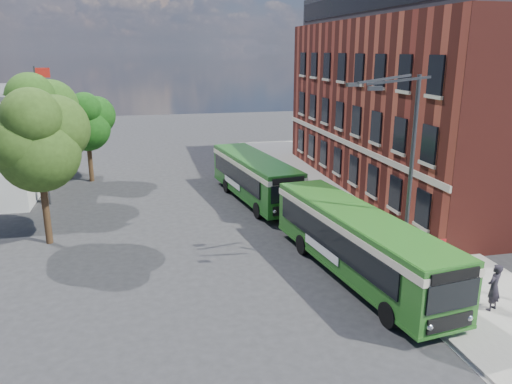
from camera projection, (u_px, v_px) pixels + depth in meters
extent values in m
plane|color=#262629|center=(282.00, 267.00, 23.82)|extent=(120.00, 120.00, 0.00)
cube|color=gray|center=(352.00, 206.00, 32.78)|extent=(6.00, 48.00, 0.15)
cube|color=beige|center=(308.00, 210.00, 32.16)|extent=(0.12, 48.00, 0.01)
cube|color=maroon|center=(424.00, 106.00, 36.38)|extent=(12.00, 26.00, 12.00)
cube|color=#BFB7A1|center=(345.00, 142.00, 35.77)|extent=(0.12, 26.00, 0.35)
cube|color=black|center=(434.00, 3.00, 34.43)|extent=(10.80, 24.80, 2.20)
cube|color=black|center=(360.00, 1.00, 33.28)|extent=(0.08, 24.00, 1.40)
cylinder|color=#37393C|center=(42.00, 138.00, 32.15)|extent=(0.10, 0.10, 9.00)
cube|color=red|center=(42.00, 73.00, 31.12)|extent=(0.90, 0.02, 0.60)
cylinder|color=#37393C|center=(402.00, 271.00, 23.00)|extent=(0.44, 0.44, 0.30)
cylinder|color=#37393C|center=(410.00, 180.00, 21.81)|extent=(0.18, 0.18, 9.00)
cube|color=#37393C|center=(399.00, 81.00, 19.80)|extent=(2.58, 0.46, 0.37)
cube|color=#37393C|center=(385.00, 79.00, 20.93)|extent=(2.58, 0.46, 0.37)
cube|color=#37393C|center=(375.00, 88.00, 19.16)|extent=(0.55, 0.22, 0.16)
cube|color=#37393C|center=(353.00, 85.00, 21.18)|extent=(0.55, 0.22, 0.16)
cylinder|color=#37393C|center=(439.00, 268.00, 20.72)|extent=(0.08, 0.08, 2.50)
cube|color=red|center=(442.00, 243.00, 20.42)|extent=(0.35, 0.04, 0.35)
cube|color=#26611E|center=(358.00, 240.00, 22.36)|extent=(4.12, 12.24, 2.45)
cube|color=#26611E|center=(356.00, 266.00, 22.71)|extent=(4.16, 12.29, 0.14)
cube|color=black|center=(329.00, 238.00, 22.16)|extent=(1.47, 10.13, 1.10)
cube|color=black|center=(378.00, 231.00, 23.02)|extent=(1.47, 10.13, 1.10)
cube|color=beige|center=(359.00, 222.00, 22.13)|extent=(4.19, 12.31, 0.32)
cube|color=#26611E|center=(359.00, 215.00, 22.03)|extent=(4.01, 12.13, 0.12)
cube|color=black|center=(453.00, 296.00, 16.87)|extent=(2.14, 0.37, 1.05)
cube|color=black|center=(456.00, 276.00, 16.66)|extent=(1.99, 0.35, 0.38)
cube|color=black|center=(450.00, 323.00, 17.14)|extent=(1.89, 0.34, 0.55)
sphere|color=silver|center=(429.00, 327.00, 16.87)|extent=(0.26, 0.26, 0.26)
sphere|color=silver|center=(469.00, 318.00, 17.44)|extent=(0.26, 0.26, 0.26)
cube|color=black|center=(300.00, 199.00, 27.73)|extent=(1.99, 0.35, 0.90)
cube|color=white|center=(321.00, 249.00, 22.99)|extent=(0.48, 3.18, 0.45)
cylinder|color=black|center=(389.00, 315.00, 18.53)|extent=(0.41, 1.03, 1.00)
cylinder|color=black|center=(440.00, 304.00, 19.31)|extent=(0.41, 1.03, 1.00)
cylinder|color=black|center=(302.00, 244.00, 25.20)|extent=(0.41, 1.03, 1.00)
cylinder|color=black|center=(343.00, 239.00, 25.99)|extent=(0.41, 1.03, 1.00)
cube|color=#1D5A19|center=(255.00, 175.00, 33.85)|extent=(4.06, 11.09, 2.45)
cube|color=#1D5A19|center=(255.00, 193.00, 34.20)|extent=(4.11, 11.13, 0.14)
cube|color=black|center=(235.00, 174.00, 33.65)|extent=(1.40, 8.95, 1.10)
cube|color=black|center=(270.00, 171.00, 34.53)|extent=(1.40, 8.95, 1.10)
cube|color=beige|center=(255.00, 163.00, 33.63)|extent=(4.13, 11.15, 0.32)
cube|color=#1D5A19|center=(255.00, 158.00, 33.53)|extent=(3.95, 10.97, 0.12)
cube|color=black|center=(288.00, 193.00, 28.92)|extent=(2.14, 0.39, 1.05)
cube|color=black|center=(288.00, 181.00, 28.70)|extent=(1.99, 0.37, 0.38)
cube|color=black|center=(288.00, 210.00, 29.18)|extent=(1.89, 0.36, 0.55)
sphere|color=silver|center=(274.00, 211.00, 28.91)|extent=(0.26, 0.26, 0.26)
sphere|color=silver|center=(301.00, 208.00, 29.50)|extent=(0.26, 0.26, 0.26)
cube|color=black|center=(230.00, 156.00, 38.68)|extent=(1.99, 0.37, 0.90)
cube|color=white|center=(232.00, 182.00, 34.48)|extent=(0.51, 3.17, 0.45)
cylinder|color=black|center=(258.00, 210.00, 30.55)|extent=(0.42, 1.03, 1.00)
cylinder|color=black|center=(293.00, 206.00, 31.36)|extent=(0.42, 1.03, 1.00)
cylinder|color=black|center=(227.00, 185.00, 36.15)|extent=(0.42, 1.03, 1.00)
cylinder|color=black|center=(257.00, 182.00, 36.96)|extent=(0.42, 1.03, 1.00)
imported|color=black|center=(494.00, 287.00, 19.33)|extent=(0.83, 0.71, 1.92)
imported|color=black|center=(433.00, 267.00, 21.62)|extent=(0.75, 0.59, 1.51)
cylinder|color=#331F12|center=(46.00, 212.00, 26.27)|extent=(0.36, 0.36, 3.53)
sphere|color=#2B4716|center=(39.00, 152.00, 25.39)|extent=(4.18, 4.18, 4.18)
sphere|color=#2B4716|center=(55.00, 129.00, 25.87)|extent=(3.53, 3.53, 3.53)
sphere|color=#2B4716|center=(19.00, 142.00, 24.53)|extent=(3.21, 3.21, 3.21)
sphere|color=#2B4716|center=(31.00, 117.00, 24.13)|extent=(2.89, 2.89, 2.89)
cylinder|color=#331F12|center=(43.00, 176.00, 33.33)|extent=(0.36, 0.36, 3.70)
sphere|color=#264C15|center=(37.00, 126.00, 32.41)|extent=(4.37, 4.37, 4.37)
sphere|color=#264C15|center=(50.00, 107.00, 32.92)|extent=(3.70, 3.70, 3.70)
sphere|color=#264C15|center=(21.00, 117.00, 31.51)|extent=(3.36, 3.36, 3.36)
sphere|color=#264C15|center=(30.00, 97.00, 31.09)|extent=(3.03, 3.03, 3.03)
cylinder|color=#331F12|center=(90.00, 163.00, 38.94)|extent=(0.36, 0.36, 2.98)
sphere|color=#14430F|center=(87.00, 128.00, 38.20)|extent=(3.52, 3.52, 3.52)
sphere|color=#14430F|center=(96.00, 115.00, 38.61)|extent=(2.98, 2.98, 2.98)
sphere|color=#14430F|center=(77.00, 122.00, 37.48)|extent=(2.71, 2.71, 2.71)
sphere|color=#14430F|center=(84.00, 109.00, 37.13)|extent=(2.44, 2.44, 2.44)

